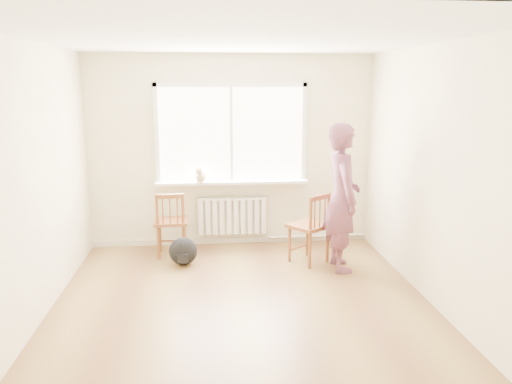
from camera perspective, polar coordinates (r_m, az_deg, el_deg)
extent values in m
plane|color=olive|center=(5.31, -1.44, -13.32)|extent=(4.50, 4.50, 0.00)
plane|color=white|center=(4.80, -1.62, 17.13)|extent=(4.50, 4.50, 0.00)
cube|color=beige|center=(7.10, -2.84, 4.64)|extent=(4.00, 0.01, 2.70)
cube|color=white|center=(7.05, -2.85, 6.63)|extent=(2.00, 0.02, 1.30)
cube|color=white|center=(6.99, -2.91, 12.17)|extent=(2.12, 0.05, 0.06)
cube|color=white|center=(7.05, -11.28, 6.41)|extent=(0.06, 0.05, 1.42)
cube|color=white|center=(7.15, 5.48, 6.67)|extent=(0.06, 0.05, 1.42)
cube|color=white|center=(7.03, -2.84, 6.61)|extent=(0.04, 0.05, 1.30)
cube|color=white|center=(7.06, -2.76, 1.14)|extent=(2.15, 0.22, 0.04)
cube|color=white|center=(7.23, -2.74, -2.70)|extent=(1.00, 0.02, 0.55)
cube|color=white|center=(7.18, -2.72, -2.80)|extent=(1.00, 0.10, 0.51)
cube|color=white|center=(7.12, -2.74, -0.78)|extent=(1.00, 0.12, 0.03)
cylinder|color=silver|center=(7.48, 6.93, -5.01)|extent=(1.40, 0.04, 0.04)
cube|color=beige|center=(7.37, -2.73, -5.52)|extent=(4.00, 0.03, 0.08)
cube|color=brown|center=(6.84, -9.68, -3.34)|extent=(0.45, 0.43, 0.04)
cylinder|color=brown|center=(7.06, -8.19, -4.79)|extent=(0.04, 0.04, 0.47)
cylinder|color=brown|center=(7.08, -10.91, -4.85)|extent=(0.04, 0.04, 0.47)
cylinder|color=brown|center=(6.74, -8.24, -5.62)|extent=(0.04, 0.04, 0.47)
cylinder|color=brown|center=(6.76, -11.09, -5.68)|extent=(0.04, 0.04, 0.47)
cylinder|color=brown|center=(6.68, -8.29, -3.91)|extent=(0.04, 0.04, 0.89)
cylinder|color=brown|center=(6.70, -11.17, -3.97)|extent=(0.04, 0.04, 0.89)
cube|color=brown|center=(6.58, -9.86, -0.48)|extent=(0.36, 0.05, 0.06)
cylinder|color=brown|center=(6.62, -8.99, -2.05)|extent=(0.02, 0.02, 0.36)
cylinder|color=brown|center=(6.63, -9.80, -2.07)|extent=(0.02, 0.02, 0.36)
cylinder|color=brown|center=(6.63, -10.61, -2.09)|extent=(0.02, 0.02, 0.36)
cube|color=brown|center=(6.51, 6.07, -3.84)|extent=(0.63, 0.63, 0.04)
cylinder|color=brown|center=(6.82, 5.88, -5.24)|extent=(0.04, 0.04, 0.49)
cylinder|color=brown|center=(6.57, 3.85, -5.89)|extent=(0.04, 0.04, 0.49)
cylinder|color=brown|center=(6.61, 8.17, -5.89)|extent=(0.04, 0.04, 0.49)
cylinder|color=brown|center=(6.35, 6.17, -6.59)|extent=(0.04, 0.04, 0.49)
cylinder|color=brown|center=(6.54, 8.23, -4.07)|extent=(0.04, 0.04, 0.93)
cylinder|color=brown|center=(6.28, 6.21, -4.70)|extent=(0.04, 0.04, 0.93)
cube|color=brown|center=(6.30, 7.35, -0.61)|extent=(0.32, 0.26, 0.06)
cylinder|color=brown|center=(6.42, 7.86, -2.19)|extent=(0.02, 0.02, 0.37)
cylinder|color=brown|center=(6.35, 7.30, -2.35)|extent=(0.02, 0.02, 0.37)
cylinder|color=brown|center=(6.28, 6.72, -2.50)|extent=(0.02, 0.02, 0.37)
imported|color=#C94356|center=(6.24, 9.79, -0.64)|extent=(0.45, 0.67, 1.83)
ellipsoid|color=beige|center=(6.96, -6.33, 1.85)|extent=(0.20, 0.27, 0.18)
sphere|color=beige|center=(6.83, -6.53, 2.41)|extent=(0.10, 0.10, 0.10)
cone|color=beige|center=(6.83, -6.77, 2.83)|extent=(0.03, 0.03, 0.04)
cone|color=beige|center=(6.82, -6.32, 2.82)|extent=(0.03, 0.03, 0.04)
cylinder|color=beige|center=(7.09, -6.13, 1.60)|extent=(0.05, 0.16, 0.02)
cylinder|color=beige|center=(6.89, -6.68, 1.34)|extent=(0.02, 0.02, 0.09)
cylinder|color=beige|center=(6.88, -6.24, 1.33)|extent=(0.02, 0.02, 0.09)
ellipsoid|color=black|center=(6.53, -8.34, -6.72)|extent=(0.38, 0.30, 0.36)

